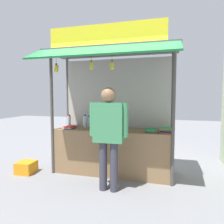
% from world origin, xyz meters
% --- Properties ---
extents(ground_plane, '(20.00, 20.00, 0.00)m').
position_xyz_m(ground_plane, '(0.00, 0.00, 0.00)').
color(ground_plane, gray).
extents(stall_counter, '(2.30, 0.60, 0.88)m').
position_xyz_m(stall_counter, '(0.00, 0.00, 0.44)').
color(stall_counter, olive).
rests_on(stall_counter, ground).
extents(stall_structure, '(2.50, 1.41, 2.77)m').
position_xyz_m(stall_structure, '(0.00, 0.08, 1.65)').
color(stall_structure, '#4C4742').
rests_on(stall_structure, ground).
extents(water_bottle_right, '(0.07, 0.07, 0.25)m').
position_xyz_m(water_bottle_right, '(-0.58, 0.23, 1.00)').
color(water_bottle_right, silver).
rests_on(water_bottle_right, stall_counter).
extents(water_bottle_left, '(0.08, 0.08, 0.27)m').
position_xyz_m(water_bottle_left, '(-0.98, 0.09, 1.01)').
color(water_bottle_left, silver).
rests_on(water_bottle_left, stall_counter).
extents(water_bottle_center, '(0.08, 0.08, 0.28)m').
position_xyz_m(water_bottle_center, '(-0.63, 0.13, 1.01)').
color(water_bottle_center, silver).
rests_on(water_bottle_center, stall_counter).
extents(magazine_stack_front_right, '(0.20, 0.31, 0.09)m').
position_xyz_m(magazine_stack_front_right, '(-0.29, -0.11, 0.93)').
color(magazine_stack_front_right, purple).
rests_on(magazine_stack_front_right, stall_counter).
extents(magazine_stack_far_right, '(0.23, 0.25, 0.06)m').
position_xyz_m(magazine_stack_far_right, '(0.77, -0.15, 0.92)').
color(magazine_stack_far_right, green).
rests_on(magazine_stack_far_right, stall_counter).
extents(magazine_stack_mid_right, '(0.28, 0.32, 0.09)m').
position_xyz_m(magazine_stack_mid_right, '(1.06, -0.04, 0.93)').
color(magazine_stack_mid_right, orange).
rests_on(magazine_stack_mid_right, stall_counter).
extents(magazine_stack_back_right, '(0.22, 0.30, 0.05)m').
position_xyz_m(magazine_stack_back_right, '(-0.87, -0.09, 0.91)').
color(magazine_stack_back_right, purple).
rests_on(magazine_stack_back_right, stall_counter).
extents(banana_bunch_inner_right, '(0.10, 0.09, 0.30)m').
position_xyz_m(banana_bunch_inner_right, '(-0.97, -0.40, 2.07)').
color(banana_bunch_inner_right, '#332D23').
extents(banana_bunch_leftmost, '(0.10, 0.10, 0.29)m').
position_xyz_m(banana_bunch_leftmost, '(0.11, -0.40, 2.07)').
color(banana_bunch_leftmost, '#332D23').
extents(banana_bunch_rightmost, '(0.10, 0.10, 0.27)m').
position_xyz_m(banana_bunch_rightmost, '(-0.27, -0.40, 2.09)').
color(banana_bunch_rightmost, '#332D23').
extents(vendor_person, '(0.64, 0.24, 1.69)m').
position_xyz_m(vendor_person, '(0.14, -0.74, 1.01)').
color(vendor_person, '#383842').
rests_on(vendor_person, ground).
extents(plastic_crate, '(0.35, 0.35, 0.23)m').
position_xyz_m(plastic_crate, '(-1.67, -0.45, 0.12)').
color(plastic_crate, orange).
rests_on(plastic_crate, ground).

